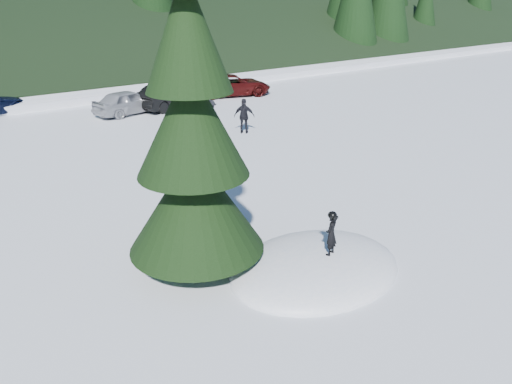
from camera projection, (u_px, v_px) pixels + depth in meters
ground at (315, 269)px, 12.10m from camera, size 200.00×200.00×0.00m
snow_mound at (315, 269)px, 12.10m from camera, size 4.48×3.52×0.96m
spruce_tall at (192, 136)px, 10.95m from camera, size 3.20×3.20×8.60m
spruce_short at (200, 163)px, 13.00m from camera, size 2.20×2.20×5.37m
child_skier at (331, 235)px, 11.63m from camera, size 0.44×0.37×1.03m
adult_0 at (208, 120)px, 22.53m from camera, size 0.84×0.66×1.73m
adult_1 at (244, 116)px, 23.41m from camera, size 0.98×0.94×1.64m
adult_2 at (211, 116)px, 23.63m from camera, size 1.00×1.14×1.53m
car_4 at (128, 102)px, 27.14m from camera, size 4.13×2.25×1.33m
car_5 at (172, 95)px, 28.54m from camera, size 4.73×2.68×1.48m
car_6 at (233, 85)px, 32.03m from camera, size 5.26×3.64×1.34m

